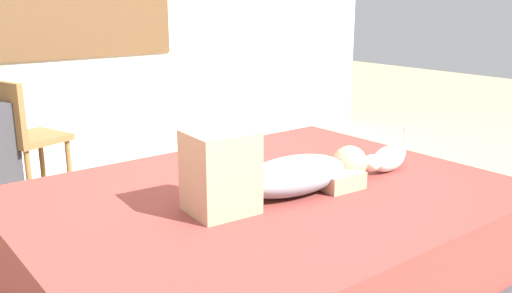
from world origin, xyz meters
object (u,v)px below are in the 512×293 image
at_px(bed, 265,241).
at_px(chair_by_desk, 22,133).
at_px(cat, 387,159).
at_px(person_lying, 276,173).

relative_size(bed, chair_by_desk, 2.60).
xyz_separation_m(bed, cat, (0.66, -0.16, 0.32)).
distance_m(person_lying, cat, 0.69).
bearing_deg(chair_by_desk, bed, -72.72).
bearing_deg(person_lying, bed, 77.22).
height_order(person_lying, cat, person_lying).
bearing_deg(person_lying, cat, -4.59).
relative_size(person_lying, cat, 2.64).
height_order(person_lying, chair_by_desk, chair_by_desk).
distance_m(cat, chair_by_desk, 2.32).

